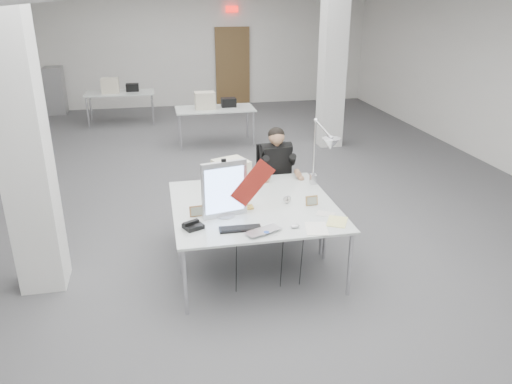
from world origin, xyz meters
TOP-DOWN VIEW (x-y plane):
  - room_shell at (0.04, 0.13)m, footprint 10.04×14.04m
  - desk_main at (0.00, -2.50)m, footprint 1.80×0.90m
  - desk_second at (0.00, -1.60)m, footprint 1.80×0.90m
  - bg_desk_a at (0.20, 3.00)m, footprint 1.60×0.80m
  - bg_desk_b at (-1.80, 5.20)m, footprint 1.60×0.80m
  - filing_cabinet at (-3.50, 6.65)m, footprint 0.45×0.55m
  - office_chair at (0.51, -0.94)m, footprint 0.53×0.53m
  - seated_person at (0.51, -0.99)m, footprint 0.60×0.72m
  - monitor at (-0.36, -2.30)m, footprint 0.49×0.15m
  - pennant at (-0.06, -2.33)m, footprint 0.48×0.02m
  - keyboard at (-0.26, -2.65)m, footprint 0.42×0.15m
  - laptop at (-0.02, -2.82)m, footprint 0.44×0.37m
  - mouse at (0.29, -2.72)m, footprint 0.10×0.07m
  - bankers_lamp at (-0.10, -2.14)m, footprint 0.31×0.15m
  - desk_phone at (-0.71, -2.53)m, footprint 0.23×0.22m
  - picture_frame_left at (-0.65, -2.24)m, footprint 0.15×0.05m
  - picture_frame_right at (0.63, -2.20)m, footprint 0.14×0.05m
  - desk_clock at (0.38, -2.09)m, footprint 0.09×0.03m
  - paper_stack_a at (0.50, -2.79)m, footprint 0.27×0.34m
  - paper_stack_b at (0.75, -2.68)m, footprint 0.30×0.33m
  - paper_stack_c at (0.70, -2.47)m, footprint 0.23×0.21m
  - beige_monitor at (-0.16, -1.50)m, footprint 0.47×0.46m
  - architect_lamp at (0.85, -1.81)m, footprint 0.26×0.65m

SIDE VIEW (x-z plane):
  - office_chair at x=0.51m, z-range 0.00..0.98m
  - filing_cabinet at x=-3.50m, z-range 0.00..1.20m
  - desk_main at x=0.00m, z-range 0.73..0.75m
  - desk_second at x=0.00m, z-range 0.73..0.75m
  - bg_desk_a at x=0.20m, z-range 0.73..0.75m
  - bg_desk_b at x=-1.80m, z-range 0.73..0.75m
  - paper_stack_c at x=0.70m, z-range 0.76..0.76m
  - paper_stack_a at x=0.50m, z-range 0.76..0.76m
  - paper_stack_b at x=0.75m, z-range 0.76..0.76m
  - keyboard at x=-0.26m, z-range 0.76..0.78m
  - laptop at x=-0.02m, z-range 0.76..0.78m
  - mouse at x=0.29m, z-range 0.76..0.79m
  - desk_phone at x=-0.71m, z-range 0.76..0.80m
  - desk_clock at x=0.38m, z-range 0.76..0.85m
  - picture_frame_right at x=0.63m, z-range 0.75..0.87m
  - picture_frame_left at x=-0.65m, z-range 0.75..0.87m
  - seated_person at x=0.51m, z-range 0.40..1.40m
  - bankers_lamp at x=-0.10m, z-range 0.75..1.09m
  - beige_monitor at x=-0.16m, z-range 0.75..1.10m
  - monitor at x=-0.36m, z-range 0.75..1.36m
  - pennant at x=-0.06m, z-range 0.86..1.38m
  - architect_lamp at x=0.85m, z-range 0.75..1.57m
  - room_shell at x=0.04m, z-range 0.07..3.31m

